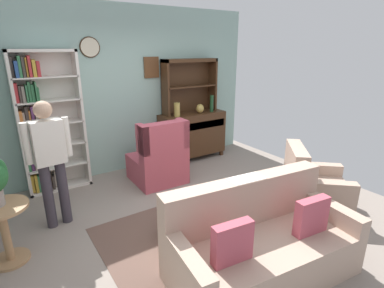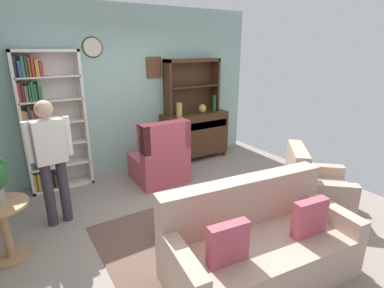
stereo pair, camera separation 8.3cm
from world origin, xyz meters
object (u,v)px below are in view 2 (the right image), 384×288
vase_tall (179,110)px  bookshelf (48,124)px  armchair_floral (314,191)px  plant_stand (5,225)px  vase_round (202,109)px  couch_floral (257,246)px  wingback_chair (161,160)px  coffee_table (198,204)px  sideboard (195,134)px  bottle_wine (214,104)px  book_stack (197,195)px  person_reading (51,155)px  sideboard_hutch (192,79)px

vase_tall → bookshelf: bearing=175.7°
armchair_floral → plant_stand: armchair_floral is taller
vase_round → armchair_floral: size_ratio=0.16×
couch_floral → wingback_chair: 2.39m
wingback_chair → coffee_table: size_ratio=1.31×
vase_tall → vase_round: (0.52, 0.01, -0.04)m
sideboard → armchair_floral: size_ratio=1.20×
bookshelf → couch_floral: 3.44m
bottle_wine → plant_stand: size_ratio=0.50×
plant_stand → bottle_wine: bearing=20.7°
couch_floral → wingback_chair: (0.16, 2.38, 0.07)m
sideboard → book_stack: bearing=-122.2°
bookshelf → bottle_wine: size_ratio=6.57×
bookshelf → person_reading: bookshelf is taller
vase_tall → coffee_table: vase_tall is taller
sideboard_hutch → sideboard: bearing=-90.0°
sideboard → coffee_table: size_ratio=1.63×
bookshelf → coffee_table: (1.25, -2.17, -0.69)m
sideboard → couch_floral: size_ratio=0.69×
sideboard → wingback_chair: size_ratio=1.24×
sideboard_hutch → book_stack: bearing=-120.9°
bookshelf → book_stack: size_ratio=10.46×
armchair_floral → wingback_chair: wingback_chair is taller
person_reading → coffee_table: person_reading is taller
vase_round → plant_stand: size_ratio=0.27×
bookshelf → book_stack: bearing=-58.8°
vase_tall → book_stack: size_ratio=1.24×
person_reading → bottle_wine: bearing=16.7°
bookshelf → vase_tall: 2.17m
sideboard_hutch → vase_round: 0.60m
armchair_floral → book_stack: bearing=161.7°
vase_tall → coffee_table: size_ratio=0.31×
vase_tall → wingback_chair: (-0.67, -0.54, -0.66)m
person_reading → book_stack: bearing=-35.8°
plant_stand → coffee_table: (1.95, -0.63, -0.04)m
sideboard_hutch → vase_tall: 0.67m
vase_round → armchair_floral: vase_round is taller
sideboard → bottle_wine: bearing=-12.9°
plant_stand → coffee_table: size_ratio=0.80×
vase_tall → plant_stand: bearing=-154.2°
vase_round → person_reading: person_reading is taller
armchair_floral → person_reading: bearing=152.7°
sideboard → couch_floral: (-1.22, -3.00, -0.20)m
vase_tall → person_reading: (-2.29, -0.93, -0.14)m
bookshelf → armchair_floral: bearing=-42.9°
plant_stand → book_stack: size_ratio=3.19×
plant_stand → person_reading: bearing=38.5°
bottle_wine → plant_stand: bottle_wine is taller
bookshelf → book_stack: (1.28, -2.10, -0.60)m
bottle_wine → coffee_table: size_ratio=0.40×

